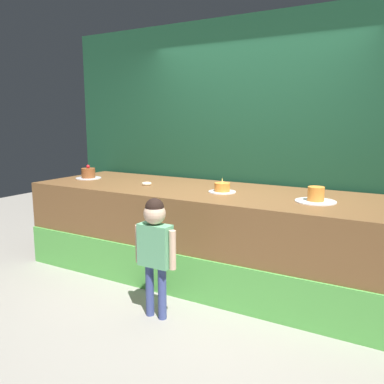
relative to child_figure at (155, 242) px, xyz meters
The scene contains 8 objects.
ground_plane 0.79m from the child_figure, 71.66° to the left, with size 12.00×12.00×0.00m, color gray.
stage_platform 1.04m from the child_figure, 82.31° to the left, with size 4.28×1.23×0.93m.
curtain_backdrop 1.88m from the child_figure, 85.46° to the left, with size 5.03×0.08×2.76m, color #19472D.
child_figure is the anchor object (origin of this frame).
donut 1.25m from the child_figure, 129.49° to the left, with size 0.11×0.11×0.03m, color beige.
cake_left 1.98m from the child_figure, 149.64° to the left, with size 0.30×0.30×0.17m.
cake_center 1.01m from the child_figure, 81.81° to the left, with size 0.27×0.27×0.15m.
cake_right 1.44m from the child_figure, 41.85° to the left, with size 0.35×0.35×0.13m.
Camera 1 is at (1.71, -2.98, 1.63)m, focal length 37.67 mm.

